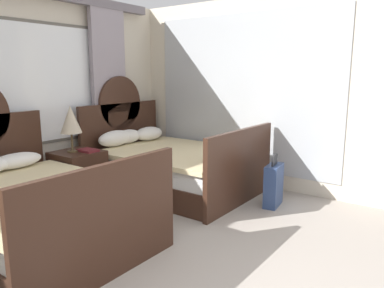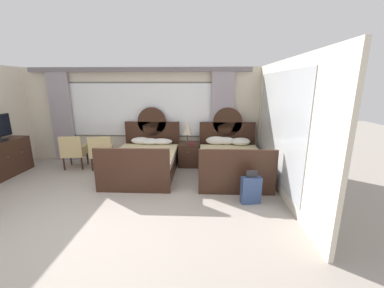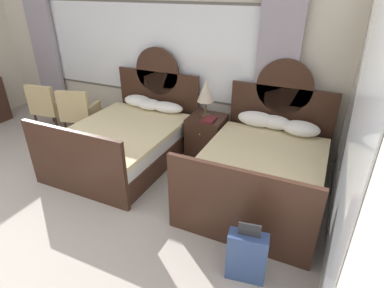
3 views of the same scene
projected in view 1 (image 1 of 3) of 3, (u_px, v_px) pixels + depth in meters
wall_right_mirror at (261, 94)px, 5.30m from camera, size 0.08×4.22×2.70m
bed_near_window at (29, 210)px, 3.58m from camera, size 1.57×2.20×1.60m
bed_near_mirror at (171, 165)px, 5.30m from camera, size 1.57×2.20×1.60m
nightstand_between_beds at (78, 176)px, 4.83m from camera, size 0.56×0.58×0.65m
table_lamp_on_nightstand at (71, 120)px, 4.68m from camera, size 0.27×0.27×0.59m
book_on_nightstand at (88, 150)px, 4.77m from camera, size 0.18×0.26×0.03m
suitcase_on_floor at (273, 185)px, 4.62m from camera, size 0.39×0.21×0.66m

